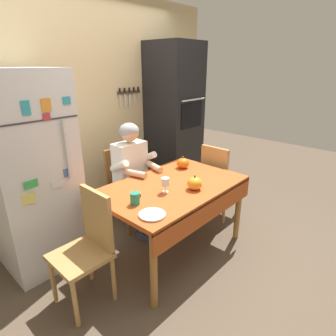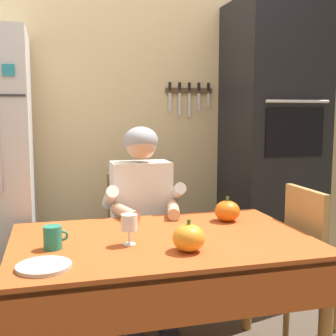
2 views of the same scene
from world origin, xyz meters
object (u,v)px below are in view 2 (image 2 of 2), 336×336
(coffee_mug, at_px, (53,237))
(wine_glass, at_px, (129,224))
(chair_behind_person, at_px, (138,238))
(pumpkin_medium, at_px, (189,238))
(dining_table, at_px, (163,256))
(serving_tray, at_px, (44,266))
(pumpkin_large, at_px, (227,211))
(seated_person, at_px, (143,211))
(chair_right_side, at_px, (320,264))
(wall_oven, at_px, (271,151))

(coffee_mug, xyz_separation_m, wine_glass, (0.33, -0.03, 0.05))
(chair_behind_person, height_order, pumpkin_medium, chair_behind_person)
(dining_table, height_order, pumpkin_medium, pumpkin_medium)
(wine_glass, relative_size, serving_tray, 0.67)
(chair_behind_person, relative_size, pumpkin_large, 6.74)
(serving_tray, bearing_deg, seated_person, 56.54)
(coffee_mug, bearing_deg, chair_right_side, 3.65)
(pumpkin_large, height_order, pumpkin_medium, pumpkin_medium)
(chair_right_side, height_order, pumpkin_medium, chair_right_side)
(wall_oven, bearing_deg, chair_right_side, -99.93)
(wall_oven, relative_size, seated_person, 1.69)
(dining_table, distance_m, pumpkin_medium, 0.26)
(seated_person, relative_size, pumpkin_large, 9.02)
(coffee_mug, distance_m, serving_tray, 0.24)
(dining_table, distance_m, chair_behind_person, 0.81)
(wall_oven, distance_m, chair_behind_person, 1.16)
(seated_person, distance_m, pumpkin_large, 0.54)
(chair_right_side, relative_size, coffee_mug, 8.66)
(coffee_mug, height_order, pumpkin_medium, pumpkin_medium)
(wall_oven, bearing_deg, chair_behind_person, -172.72)
(seated_person, height_order, chair_right_side, seated_person)
(wall_oven, bearing_deg, seated_person, -162.61)
(dining_table, xyz_separation_m, chair_behind_person, (0.03, 0.79, -0.14))
(wall_oven, relative_size, pumpkin_medium, 14.94)
(dining_table, bearing_deg, serving_tray, -154.47)
(wall_oven, height_order, coffee_mug, wall_oven)
(dining_table, height_order, serving_tray, serving_tray)
(chair_right_side, xyz_separation_m, wine_glass, (-1.07, -0.12, 0.33))
(pumpkin_large, height_order, serving_tray, pumpkin_large)
(chair_behind_person, bearing_deg, serving_tray, -118.46)
(wall_oven, height_order, chair_behind_person, wall_oven)
(seated_person, bearing_deg, wine_glass, -107.14)
(dining_table, height_order, seated_person, seated_person)
(serving_tray, bearing_deg, coffee_mug, 81.10)
(pumpkin_large, bearing_deg, wall_oven, 47.55)
(wall_oven, bearing_deg, pumpkin_large, -132.45)
(seated_person, bearing_deg, chair_right_side, -31.57)
(wall_oven, xyz_separation_m, chair_right_side, (-0.15, -0.85, -0.54))
(seated_person, height_order, coffee_mug, seated_person)
(dining_table, distance_m, pumpkin_large, 0.50)
(chair_right_side, bearing_deg, chair_behind_person, 140.25)
(seated_person, relative_size, chair_right_side, 1.34)
(seated_person, xyz_separation_m, chair_right_side, (0.87, -0.53, -0.23))
(coffee_mug, distance_m, pumpkin_large, 0.96)
(coffee_mug, bearing_deg, wall_oven, 31.30)
(dining_table, xyz_separation_m, serving_tray, (-0.54, -0.26, 0.09))
(pumpkin_large, xyz_separation_m, serving_tray, (-0.96, -0.49, -0.05))
(dining_table, xyz_separation_m, coffee_mug, (-0.50, -0.02, 0.13))
(coffee_mug, xyz_separation_m, serving_tray, (-0.04, -0.24, -0.04))
(dining_table, height_order, chair_right_side, chair_right_side)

